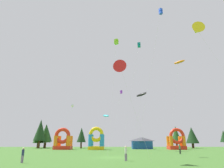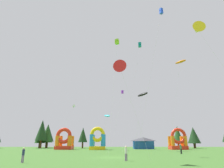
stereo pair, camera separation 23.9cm
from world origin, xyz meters
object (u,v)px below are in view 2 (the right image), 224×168
object	(u,v)px
kite_blue_box	(160,12)
inflatable_orange_dome	(97,141)
kite_white_diamond	(73,107)
kite_orange_parafoil	(180,62)
kite_teal_box	(139,45)
inflatable_red_slide	(177,142)
kite_cyan_parafoil	(106,116)
kite_purple_box	(122,92)
person_far_side	(180,148)
person_near_camera	(125,152)
inflatable_yellow_castle	(63,141)
person_left_edge	(22,154)
kite_red_delta	(120,68)
kite_lime_box	(116,42)
kite_black_parafoil	(142,94)
festival_tent	(142,143)
kite_yellow_delta	(197,30)

from	to	relation	value
kite_blue_box	inflatable_orange_dome	bearing A→B (deg)	114.17
kite_blue_box	kite_white_diamond	xyz separation A→B (m)	(-20.66, 28.91, -12.20)
kite_orange_parafoil	kite_teal_box	bearing A→B (deg)	-153.78
kite_orange_parafoil	inflatable_red_slide	xyz separation A→B (m)	(2.21, 14.42, -19.52)
kite_cyan_parafoil	inflatable_red_slide	distance (m)	22.58
kite_purple_box	person_far_side	distance (m)	26.94
person_near_camera	inflatable_yellow_castle	world-z (taller)	inflatable_yellow_castle
kite_cyan_parafoil	kite_white_diamond	distance (m)	11.12
person_near_camera	person_left_edge	bearing A→B (deg)	-163.03
kite_red_delta	kite_lime_box	size ratio (longest dim) A/B	0.55
person_far_side	inflatable_yellow_castle	size ratio (longest dim) A/B	0.29
kite_cyan_parafoil	kite_black_parafoil	world-z (taller)	kite_black_parafoil
kite_white_diamond	inflatable_yellow_castle	xyz separation A→B (m)	(-2.59, 1.73, -10.28)
inflatable_yellow_castle	kite_lime_box	bearing A→B (deg)	-57.82
kite_white_diamond	kite_lime_box	bearing A→B (deg)	-60.62
kite_blue_box	person_left_edge	distance (m)	31.11
kite_orange_parafoil	person_far_side	distance (m)	22.12
kite_cyan_parafoil	person_near_camera	bearing A→B (deg)	-84.21
person_near_camera	inflatable_orange_dome	size ratio (longest dim) A/B	0.27
kite_red_delta	inflatable_yellow_castle	world-z (taller)	kite_red_delta
kite_lime_box	festival_tent	bearing A→B (deg)	72.50
kite_black_parafoil	kite_white_diamond	world-z (taller)	kite_black_parafoil
kite_black_parafoil	inflatable_yellow_castle	distance (m)	27.43
inflatable_red_slide	kite_yellow_delta	bearing A→B (deg)	-100.64
inflatable_orange_dome	person_near_camera	bearing A→B (deg)	-80.01
kite_teal_box	kite_black_parafoil	xyz separation A→B (m)	(1.96, 11.29, -8.95)
kite_purple_box	kite_white_diamond	xyz separation A→B (m)	(-14.98, 0.63, -4.42)
person_near_camera	inflatable_orange_dome	distance (m)	34.37
inflatable_orange_dome	festival_tent	size ratio (longest dim) A/B	1.02
kite_lime_box	person_far_side	bearing A→B (deg)	12.71
kite_orange_parafoil	inflatable_yellow_castle	world-z (taller)	kite_orange_parafoil
kite_white_diamond	person_far_side	world-z (taller)	kite_white_diamond
kite_purple_box	inflatable_orange_dome	xyz separation A→B (m)	(-7.45, 0.97, -14.54)
kite_yellow_delta	inflatable_red_slide	distance (m)	37.82
kite_yellow_delta	kite_red_delta	xyz separation A→B (m)	(-12.28, -2.59, -7.50)
kite_white_diamond	inflatable_orange_dome	bearing A→B (deg)	2.55
kite_teal_box	person_far_side	distance (m)	23.47
kite_black_parafoil	person_left_edge	world-z (taller)	kite_black_parafoil
kite_yellow_delta	inflatable_yellow_castle	size ratio (longest dim) A/B	3.21
kite_black_parafoil	kite_white_diamond	distance (m)	21.56
kite_black_parafoil	person_far_side	xyz separation A→B (m)	(4.78, -12.51, -13.50)
kite_teal_box	festival_tent	size ratio (longest dim) A/B	3.84
kite_white_diamond	inflatable_orange_dome	size ratio (longest dim) A/B	2.05
inflatable_yellow_castle	kite_purple_box	bearing A→B (deg)	-7.64
kite_lime_box	kite_blue_box	bearing A→B (deg)	-38.16
kite_red_delta	kite_orange_parafoil	bearing A→B (deg)	52.71
kite_teal_box	inflatable_red_slide	bearing A→B (deg)	56.25
kite_blue_box	kite_white_diamond	bearing A→B (deg)	125.55
kite_red_delta	kite_lime_box	world-z (taller)	kite_lime_box
kite_blue_box	person_left_edge	world-z (taller)	kite_blue_box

